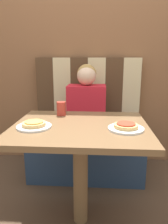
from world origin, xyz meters
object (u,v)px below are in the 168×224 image
Objects in this scene: person at (87,100)px; plate_right at (126,129)px; plate_left at (34,127)px; drinking_cup at (61,109)px; pizza_right at (126,126)px; pizza_left at (34,124)px.

plate_right is (0.28, -0.76, -0.03)m from person.
plate_left and plate_right have the same top height.
person is at bearing 70.45° from drinking_cup.
plate_right is (0.56, 0.00, 0.00)m from plate_left.
plate_right is at bearing 90.00° from pizza_right.
plate_left is (-0.28, -0.76, -0.03)m from person.
plate_right is 0.54m from drinking_cup.
person reaches higher than pizza_right.
pizza_right is 1.42× the size of drinking_cup.
plate_left is 0.02m from pizza_left.
person reaches higher than drinking_cup.
plate_left is 1.00× the size of plate_right.
pizza_right is (0.00, -0.00, 0.02)m from plate_right.
pizza_right is at bearing -90.00° from plate_right.
drinking_cup is at bearing 145.46° from pizza_right.
pizza_left is 1.42× the size of drinking_cup.
pizza_right reaches higher than plate_right.
plate_left is at bearing -110.26° from person.
plate_right is at bearing -34.54° from drinking_cup.
pizza_left and pizza_right have the same top height.
plate_right is at bearing 0.00° from pizza_left.
plate_left is at bearing 180.00° from pizza_right.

